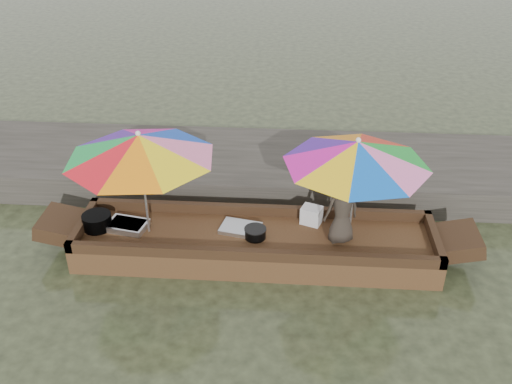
# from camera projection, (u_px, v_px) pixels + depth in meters

# --- Properties ---
(water) EXTENTS (80.00, 80.00, 0.00)m
(water) POSITION_uv_depth(u_px,v_px,m) (256.00, 255.00, 8.16)
(water) COLOR #25291A
(water) RESTS_ON ground
(dock) EXTENTS (22.00, 2.20, 0.50)m
(dock) POSITION_uv_depth(u_px,v_px,m) (265.00, 168.00, 9.92)
(dock) COLOR #2D2B26
(dock) RESTS_ON ground
(boat_hull) EXTENTS (5.02, 1.20, 0.35)m
(boat_hull) POSITION_uv_depth(u_px,v_px,m) (255.00, 246.00, 8.07)
(boat_hull) COLOR #412615
(boat_hull) RESTS_ON water
(cooking_pot) EXTENTS (0.41, 0.41, 0.22)m
(cooking_pot) POSITION_uv_depth(u_px,v_px,m) (97.00, 221.00, 8.10)
(cooking_pot) COLOR black
(cooking_pot) RESTS_ON boat_hull
(tray_crayfish) EXTENTS (0.62, 0.48, 0.09)m
(tray_crayfish) POSITION_uv_depth(u_px,v_px,m) (127.00, 225.00, 8.12)
(tray_crayfish) COLOR silver
(tray_crayfish) RESTS_ON boat_hull
(tray_scallop) EXTENTS (0.62, 0.49, 0.06)m
(tray_scallop) POSITION_uv_depth(u_px,v_px,m) (241.00, 228.00, 8.09)
(tray_scallop) COLOR silver
(tray_scallop) RESTS_ON boat_hull
(charcoal_grill) EXTENTS (0.29, 0.29, 0.14)m
(charcoal_grill) POSITION_uv_depth(u_px,v_px,m) (255.00, 233.00, 7.91)
(charcoal_grill) COLOR black
(charcoal_grill) RESTS_ON boat_hull
(supply_bag) EXTENTS (0.34, 0.30, 0.26)m
(supply_bag) POSITION_uv_depth(u_px,v_px,m) (311.00, 215.00, 8.20)
(supply_bag) COLOR silver
(supply_bag) RESTS_ON boat_hull
(vendor) EXTENTS (0.56, 0.45, 0.99)m
(vendor) POSITION_uv_depth(u_px,v_px,m) (342.00, 210.00, 7.64)
(vendor) COLOR #302922
(vendor) RESTS_ON boat_hull
(umbrella_bow) EXTENTS (2.50, 2.50, 1.55)m
(umbrella_bow) POSITION_uv_depth(u_px,v_px,m) (144.00, 184.00, 7.68)
(umbrella_bow) COLOR pink
(umbrella_bow) RESTS_ON boat_hull
(umbrella_stern) EXTENTS (2.21, 2.21, 1.55)m
(umbrella_stern) POSITION_uv_depth(u_px,v_px,m) (353.00, 191.00, 7.51)
(umbrella_stern) COLOR green
(umbrella_stern) RESTS_ON boat_hull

